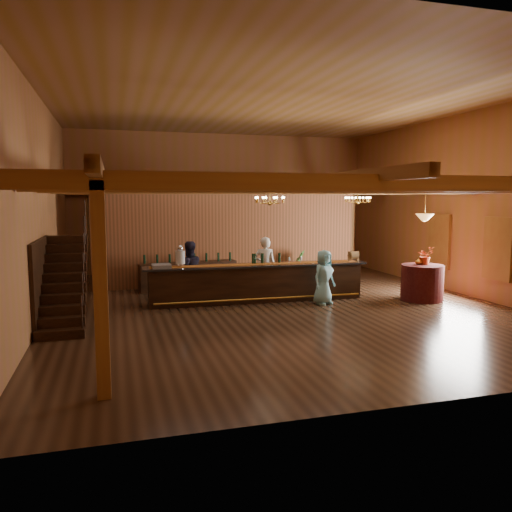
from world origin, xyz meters
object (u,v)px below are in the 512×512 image
object	(u,v)px
raffle_drum	(354,255)
floor_plant	(297,267)
guest	(324,277)
round_table	(422,283)
bartender	(265,267)
chandelier_right	(358,200)
backbar_shelf	(189,276)
tasting_bar	(257,283)
pendant_lamp	(425,217)
beverage_dispenser	(180,256)
staff_second	(189,271)
chandelier_left	(270,200)

from	to	relation	value
raffle_drum	floor_plant	world-z (taller)	raffle_drum
guest	round_table	bearing A→B (deg)	-29.36
bartender	guest	size ratio (longest dim) A/B	1.18
chandelier_right	backbar_shelf	bearing A→B (deg)	162.84
tasting_bar	chandelier_right	xyz separation A→B (m)	(3.54, 0.82, 2.36)
pendant_lamp	bartender	world-z (taller)	pendant_lamp
floor_plant	chandelier_right	bearing A→B (deg)	-48.97
beverage_dispenser	staff_second	world-z (taller)	staff_second
beverage_dispenser	backbar_shelf	distance (m)	2.54
staff_second	floor_plant	bearing A→B (deg)	-166.08
raffle_drum	floor_plant	bearing A→B (deg)	107.80
tasting_bar	backbar_shelf	xyz separation A→B (m)	(-1.62, 2.42, -0.10)
pendant_lamp	floor_plant	size ratio (longest dim) A/B	0.77
chandelier_right	beverage_dispenser	bearing A→B (deg)	-172.85
chandelier_left	staff_second	world-z (taller)	chandelier_left
round_table	pendant_lamp	world-z (taller)	pendant_lamp
round_table	floor_plant	world-z (taller)	floor_plant
bartender	chandelier_right	bearing A→B (deg)	-156.44
backbar_shelf	staff_second	size ratio (longest dim) A/B	1.84
chandelier_right	round_table	bearing A→B (deg)	-60.60
tasting_bar	raffle_drum	size ratio (longest dim) A/B	18.94
raffle_drum	floor_plant	distance (m)	2.78
chandelier_left	guest	distance (m)	2.65
chandelier_left	guest	xyz separation A→B (m)	(1.56, -0.04, -2.14)
staff_second	guest	xyz separation A→B (m)	(3.54, -1.51, -0.10)
round_table	bartender	size ratio (longest dim) A/B	0.66
tasting_bar	beverage_dispenser	size ratio (longest dim) A/B	10.73
raffle_drum	staff_second	world-z (taller)	staff_second
chandelier_right	chandelier_left	bearing A→B (deg)	-154.27
backbar_shelf	pendant_lamp	bearing A→B (deg)	-37.38
chandelier_right	bartender	xyz separation A→B (m)	(-3.10, -0.15, -2.00)
raffle_drum	beverage_dispenser	bearing A→B (deg)	177.38
beverage_dispenser	round_table	world-z (taller)	beverage_dispenser
chandelier_left	floor_plant	size ratio (longest dim) A/B	0.68
raffle_drum	chandelier_left	xyz separation A→B (m)	(-2.84, -0.70, 1.66)
backbar_shelf	pendant_lamp	distance (m)	7.46
beverage_dispenser	chandelier_right	xyz separation A→B (m)	(5.71, 0.72, 1.54)
bartender	floor_plant	bearing A→B (deg)	-112.88
floor_plant	pendant_lamp	bearing A→B (deg)	-54.92
tasting_bar	staff_second	bearing A→B (deg)	162.36
backbar_shelf	guest	bearing A→B (deg)	-52.71
chandelier_left	chandelier_right	bearing A→B (deg)	25.73
guest	floor_plant	world-z (taller)	guest
tasting_bar	raffle_drum	xyz separation A→B (m)	(2.95, -0.13, 0.70)
raffle_drum	bartender	size ratio (longest dim) A/B	0.19
chandelier_left	bartender	xyz separation A→B (m)	(0.32, 1.50, -2.01)
bartender	staff_second	world-z (taller)	bartender
guest	backbar_shelf	bearing A→B (deg)	110.91
staff_second	backbar_shelf	bearing A→B (deg)	-108.10
round_table	guest	distance (m)	2.99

